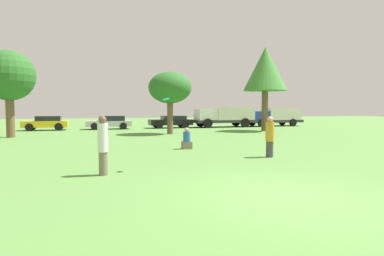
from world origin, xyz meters
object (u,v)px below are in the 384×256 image
object	(u,v)px
person_thrower	(103,145)
delivery_truck_white	(225,116)
parked_car_yellow	(46,123)
person_catcher	(270,137)
parked_car_black	(171,121)
bystander_sitting	(187,140)
tree_1	(170,88)
delivery_truck_blue	(275,116)
tree_0	(9,76)
tree_2	(265,70)
frisbee	(166,99)
parked_car_silver	(109,122)

from	to	relation	value
person_thrower	delivery_truck_white	xyz separation A→B (m)	(12.75, 21.93, 0.29)
parked_car_yellow	person_catcher	bearing A→B (deg)	118.45
person_thrower	parked_car_yellow	distance (m)	22.23
person_catcher	parked_car_black	world-z (taller)	person_catcher
bystander_sitting	parked_car_black	size ratio (longest dim) A/B	0.24
tree_1	delivery_truck_blue	size ratio (longest dim) A/B	0.76
tree_0	delivery_truck_blue	world-z (taller)	tree_0
tree_1	parked_car_black	size ratio (longest dim) A/B	1.11
tree_0	delivery_truck_blue	size ratio (longest dim) A/B	0.94
tree_2	delivery_truck_white	distance (m)	7.79
frisbee	delivery_truck_blue	bearing A→B (deg)	52.31
tree_1	frisbee	bearing A→B (deg)	-102.69
frisbee	tree_1	bearing A→B (deg)	77.31
person_catcher	parked_car_yellow	distance (m)	22.95
bystander_sitting	delivery_truck_blue	world-z (taller)	delivery_truck_blue
frisbee	person_thrower	bearing A→B (deg)	-172.27
bystander_sitting	parked_car_black	xyz separation A→B (m)	(2.88, 16.75, 0.25)
bystander_sitting	tree_2	size ratio (longest dim) A/B	0.14
parked_car_black	delivery_truck_white	size ratio (longest dim) A/B	0.64
person_thrower	bystander_sitting	xyz separation A→B (m)	(4.05, 5.33, -0.50)
tree_0	parked_car_silver	distance (m)	10.48
parked_car_yellow	delivery_truck_white	size ratio (longest dim) A/B	0.57
person_thrower	frisbee	xyz separation A→B (m)	(1.99, 0.27, 1.39)
frisbee	parked_car_black	bearing A→B (deg)	77.23
person_catcher	delivery_truck_blue	bearing A→B (deg)	-136.19
tree_0	delivery_truck_blue	distance (m)	26.16
frisbee	delivery_truck_white	xyz separation A→B (m)	(10.77, 21.66, -1.10)
tree_0	parked_car_yellow	xyz separation A→B (m)	(1.21, 7.05, -3.50)
bystander_sitting	parked_car_silver	bearing A→B (deg)	101.13
frisbee	parked_car_silver	size ratio (longest dim) A/B	0.05
frisbee	parked_car_yellow	size ratio (longest dim) A/B	0.06
frisbee	tree_0	world-z (taller)	tree_0
tree_1	parked_car_black	xyz separation A→B (m)	(1.73, 7.54, -2.88)
parked_car_silver	delivery_truck_white	bearing A→B (deg)	179.14
person_catcher	parked_car_silver	bearing A→B (deg)	-88.88
bystander_sitting	delivery_truck_white	bearing A→B (deg)	62.34
person_thrower	parked_car_black	world-z (taller)	person_thrower
person_thrower	parked_car_yellow	size ratio (longest dim) A/B	0.46
parked_car_black	delivery_truck_blue	distance (m)	11.96
person_catcher	tree_1	xyz separation A→B (m)	(-1.46, 12.73, 2.72)
tree_2	person_catcher	bearing A→B (deg)	-118.01
tree_0	parked_car_yellow	bearing A→B (deg)	80.23
tree_2	parked_car_yellow	distance (m)	20.26
person_catcher	bystander_sitting	size ratio (longest dim) A/B	1.58
parked_car_black	person_catcher	bearing A→B (deg)	87.80
bystander_sitting	tree_2	world-z (taller)	tree_2
person_catcher	parked_car_silver	size ratio (longest dim) A/B	0.39
person_catcher	tree_0	distance (m)	18.34
person_catcher	delivery_truck_blue	xyz separation A→B (m)	(12.23, 20.34, 0.28)
tree_1	tree_2	bearing A→B (deg)	5.96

